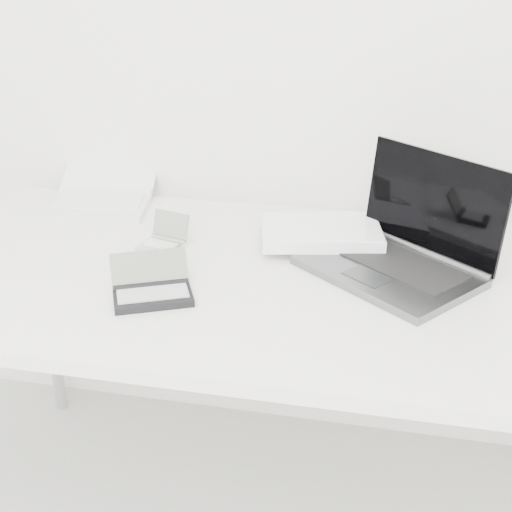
% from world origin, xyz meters
% --- Properties ---
extents(desk, '(1.60, 0.80, 0.73)m').
position_xyz_m(desk, '(0.00, 1.55, 0.68)').
color(desk, white).
rests_on(desk, ground).
extents(laptop_large, '(0.55, 0.45, 0.24)m').
position_xyz_m(laptop_large, '(0.20, 1.66, 0.77)').
color(laptop_large, '#5B5E61').
rests_on(laptop_large, desk).
extents(netbook_open_white, '(0.31, 0.37, 0.08)m').
position_xyz_m(netbook_open_white, '(-0.53, 1.87, 0.75)').
color(netbook_open_white, white).
rests_on(netbook_open_white, desk).
extents(pda_silver, '(0.11, 0.12, 0.08)m').
position_xyz_m(pda_silver, '(-0.27, 1.63, 0.75)').
color(pda_silver, silver).
rests_on(pda_silver, desk).
extents(palmtop_charcoal, '(0.20, 0.19, 0.07)m').
position_xyz_m(palmtop_charcoal, '(-0.22, 1.40, 0.75)').
color(palmtop_charcoal, black).
rests_on(palmtop_charcoal, desk).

